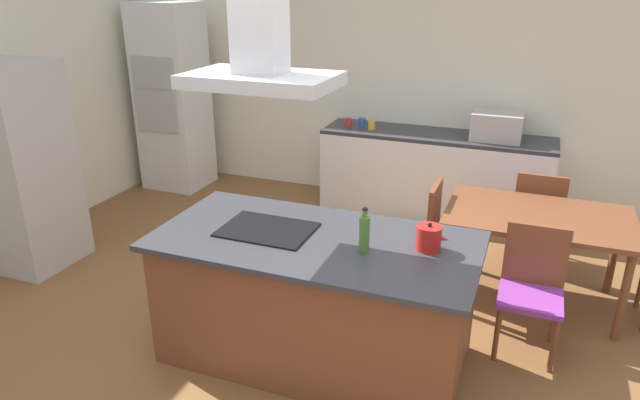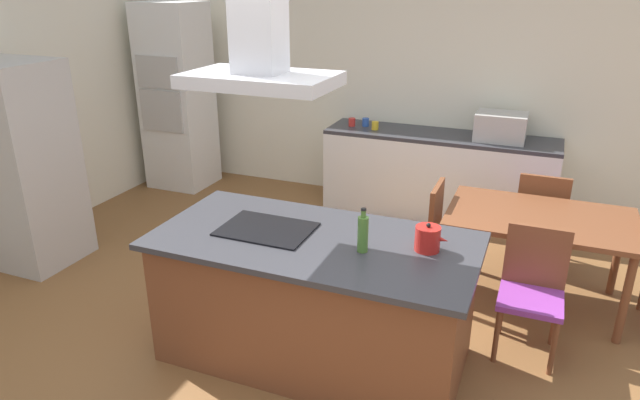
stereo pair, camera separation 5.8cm
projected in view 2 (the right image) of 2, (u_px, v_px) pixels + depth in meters
The scene contains 19 objects.
ground at pixel (377, 261), 5.27m from camera, with size 16.00×16.00×0.00m, color brown.
wall_back at pixel (427, 85), 6.28m from camera, with size 7.20×0.10×2.70m, color silver.
wall_left at pixel (28, 99), 5.55m from camera, with size 0.10×8.80×2.70m, color silver.
kitchen_island at pixel (314, 298), 3.81m from camera, with size 2.09×1.04×0.90m.
cooktop at pixel (266, 229), 3.76m from camera, with size 0.60×0.44×0.01m, color black.
tea_kettle at pixel (428, 239), 3.46m from camera, with size 0.21×0.16×0.18m.
olive_oil_bottle at pixel (363, 233), 3.43m from camera, with size 0.07×0.07×0.28m.
back_counter at pixel (437, 174), 6.20m from camera, with size 2.45×0.62×0.90m.
countertop_microwave at pixel (501, 127), 5.78m from camera, with size 0.50×0.38×0.28m, color #B2AFAA.
coffee_mug_red at pixel (352, 122), 6.36m from camera, with size 0.08×0.08×0.09m, color red.
coffee_mug_blue at pixel (366, 122), 6.35m from camera, with size 0.08×0.08×0.09m, color #2D56B2.
coffee_mug_yellow at pixel (375, 126), 6.21m from camera, with size 0.08×0.08×0.09m, color gold.
wall_oven_stack at pixel (177, 97), 6.87m from camera, with size 0.70×0.66×2.20m.
refrigerator at pixel (20, 165), 5.02m from camera, with size 0.80×0.73×1.82m.
dining_table at pixel (540, 225), 4.40m from camera, with size 1.40×0.90×0.75m.
chair_facing_island at pixel (533, 283), 3.89m from camera, with size 0.42×0.42×0.89m.
chair_facing_back_wall at pixel (541, 213), 5.03m from camera, with size 0.42×0.42×0.89m.
chair_at_left_end at pixel (422, 226), 4.78m from camera, with size 0.42×0.42×0.89m.
range_hood at pixel (259, 43), 3.32m from camera, with size 0.90×0.55×0.78m.
Camera 2 is at (1.28, -3.04, 2.47)m, focal length 31.88 mm.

